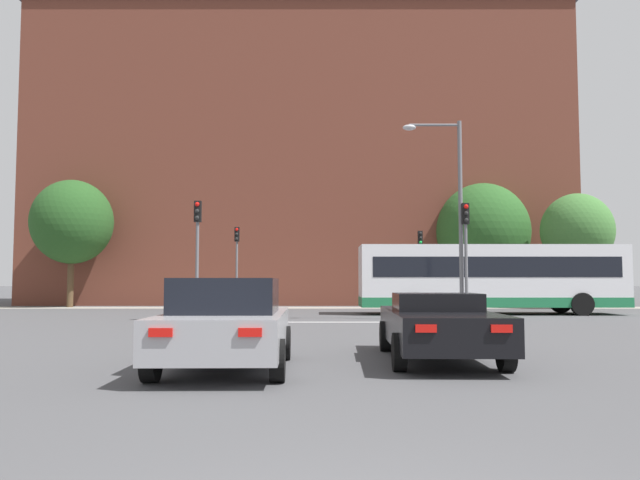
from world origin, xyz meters
TOP-DOWN VIEW (x-y plane):
  - stop_line_strip at (0.00, 19.81)m, footprint 7.79×0.30m
  - far_pavement at (0.00, 32.29)m, footprint 68.65×2.50m
  - brick_civic_building at (-1.64, 40.36)m, footprint 35.69×11.07m
  - car_saloon_left at (-1.86, 7.45)m, footprint 2.14×4.35m
  - car_roadster_right at (1.96, 8.75)m, footprint 2.08×4.95m
  - bus_crossing_lead at (7.49, 25.34)m, footprint 11.88×2.71m
  - traffic_light_far_left at (-4.88, 31.23)m, footprint 0.26×0.31m
  - traffic_light_near_right at (5.22, 20.23)m, footprint 0.26×0.31m
  - traffic_light_near_left at (-4.90, 20.22)m, footprint 0.26×0.31m
  - traffic_light_far_right at (5.38, 31.86)m, footprint 0.26×0.31m
  - street_lamp_junction at (4.71, 20.41)m, footprint 2.26×0.36m
  - pedestrian_waiting at (10.24, 32.54)m, footprint 0.46×0.39m
  - tree_by_building at (-14.77, 33.07)m, footprint 4.67×4.67m
  - tree_kerbside at (9.70, 34.86)m, footprint 5.68×5.68m
  - tree_distant at (14.16, 31.67)m, footprint 3.98×3.98m

SIDE VIEW (x-z plane):
  - stop_line_strip at x=0.00m, z-range 0.00..0.01m
  - far_pavement at x=0.00m, z-range 0.00..0.01m
  - car_roadster_right at x=1.96m, z-range 0.03..1.29m
  - car_saloon_left at x=-1.86m, z-range 0.01..1.55m
  - pedestrian_waiting at x=10.24m, z-range 0.12..1.70m
  - bus_crossing_lead at x=7.49m, z-range 0.12..3.24m
  - traffic_light_far_right at x=5.38m, z-range 0.74..5.08m
  - traffic_light_near_right at x=5.22m, z-range 0.75..5.19m
  - traffic_light_far_left at x=-4.88m, z-range 0.76..5.26m
  - traffic_light_near_left at x=-4.90m, z-range 0.76..5.29m
  - tree_distant at x=14.16m, z-range 1.11..7.55m
  - tree_kerbside at x=9.70m, z-range 0.77..8.28m
  - street_lamp_junction at x=4.71m, z-range 0.83..8.47m
  - tree_by_building at x=-14.77m, z-range 1.24..8.67m
  - brick_civic_building at x=-1.64m, z-range -1.20..22.47m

